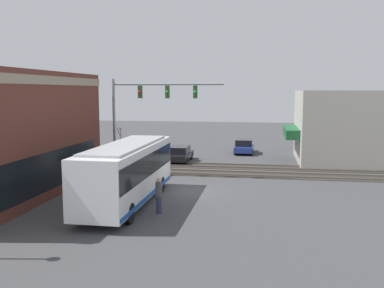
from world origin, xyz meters
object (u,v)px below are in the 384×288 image
object	(u,v)px
crossing_signal	(120,146)
pedestrian_at_crossing	(141,165)
parked_car_black	(180,154)
city_bus	(127,171)
parked_car_blue	(244,147)
pedestrian_near_bus	(159,195)

from	to	relation	value
crossing_signal	pedestrian_at_crossing	world-z (taller)	crossing_signal
parked_car_black	pedestrian_at_crossing	world-z (taller)	pedestrian_at_crossing
city_bus	parked_car_black	bearing A→B (deg)	-0.00
parked_car_black	parked_car_blue	distance (m)	8.11
parked_car_black	pedestrian_near_bus	bearing A→B (deg)	-172.53
city_bus	parked_car_black	distance (m)	14.69
crossing_signal	parked_car_blue	xyz separation A→B (m)	(13.47, -8.28, -1.63)
pedestrian_at_crossing	city_bus	bearing A→B (deg)	-168.97
parked_car_black	parked_car_blue	world-z (taller)	parked_car_blue
pedestrian_at_crossing	crossing_signal	bearing A→B (deg)	108.15
city_bus	crossing_signal	xyz separation A→B (m)	(7.22, 2.88, 0.44)
parked_car_blue	pedestrian_near_bus	distance (m)	22.34
city_bus	parked_car_blue	size ratio (longest dim) A/B	2.37
crossing_signal	pedestrian_near_bus	size ratio (longest dim) A/B	2.05
parked_car_blue	pedestrian_near_bus	world-z (taller)	pedestrian_near_bus
crossing_signal	pedestrian_at_crossing	size ratio (longest dim) A/B	2.32
pedestrian_at_crossing	pedestrian_near_bus	bearing A→B (deg)	-158.36
parked_car_blue	pedestrian_near_bus	bearing A→B (deg)	171.52
pedestrian_near_bus	parked_car_blue	bearing A→B (deg)	-8.48
parked_car_blue	pedestrian_near_bus	xyz separation A→B (m)	(-22.09, 3.29, 0.29)
city_bus	pedestrian_at_crossing	distance (m)	7.88
city_bus	crossing_signal	world-z (taller)	crossing_signal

